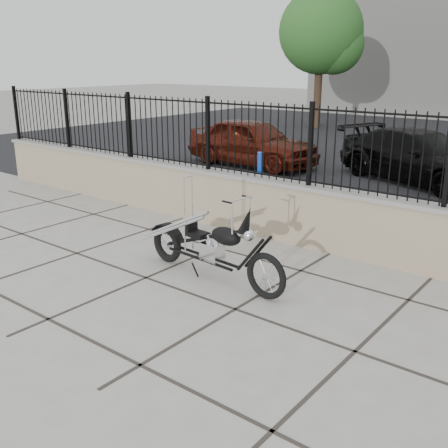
% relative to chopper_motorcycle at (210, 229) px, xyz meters
% --- Properties ---
extents(ground_plane, '(90.00, 90.00, 0.00)m').
position_rel_chopper_motorcycle_xyz_m(ground_plane, '(-0.67, -0.54, -0.68)').
color(ground_plane, '#99968E').
rests_on(ground_plane, ground).
extents(parking_lot, '(30.00, 30.00, 0.00)m').
position_rel_chopper_motorcycle_xyz_m(parking_lot, '(-0.67, 11.96, -0.68)').
color(parking_lot, black).
rests_on(parking_lot, ground).
extents(retaining_wall, '(14.00, 0.36, 0.96)m').
position_rel_chopper_motorcycle_xyz_m(retaining_wall, '(-0.67, 1.96, -0.20)').
color(retaining_wall, gray).
rests_on(retaining_wall, ground_plane).
extents(iron_fence, '(14.00, 0.08, 1.20)m').
position_rel_chopper_motorcycle_xyz_m(iron_fence, '(-0.67, 1.96, 0.88)').
color(iron_fence, black).
rests_on(iron_fence, retaining_wall).
extents(chopper_motorcycle, '(2.29, 0.59, 1.36)m').
position_rel_chopper_motorcycle_xyz_m(chopper_motorcycle, '(0.00, 0.00, 0.00)').
color(chopper_motorcycle, black).
rests_on(chopper_motorcycle, ground_plane).
extents(car_red, '(3.86, 1.68, 1.29)m').
position_rel_chopper_motorcycle_xyz_m(car_red, '(-4.16, 6.80, -0.03)').
color(car_red, '#49140A').
rests_on(car_red, parking_lot).
extents(car_black, '(4.58, 3.19, 1.23)m').
position_rel_chopper_motorcycle_xyz_m(car_black, '(0.19, 7.51, -0.06)').
color(car_black, black).
rests_on(car_black, parking_lot).
extents(bollard_a, '(0.14, 0.14, 1.00)m').
position_rel_chopper_motorcycle_xyz_m(bollard_a, '(-1.82, 3.79, -0.18)').
color(bollard_a, '#0C36BF').
rests_on(bollard_a, ground_plane).
extents(tree_left, '(3.47, 3.47, 5.86)m').
position_rel_chopper_motorcycle_xyz_m(tree_left, '(-6.99, 15.61, 3.43)').
color(tree_left, '#382619').
rests_on(tree_left, ground_plane).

